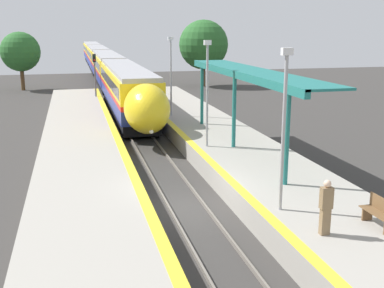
{
  "coord_description": "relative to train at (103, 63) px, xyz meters",
  "views": [
    {
      "loc": [
        -4.14,
        -17.52,
        7.02
      ],
      "look_at": [
        0.59,
        1.51,
        2.25
      ],
      "focal_mm": 45.0,
      "sensor_mm": 36.0,
      "label": 1
    }
  ],
  "objects": [
    {
      "name": "ground_plane",
      "position": [
        0.0,
        -49.67,
        -2.29
      ],
      "size": [
        120.0,
        120.0,
        0.0
      ],
      "primitive_type": "plane",
      "color": "#383533"
    },
    {
      "name": "rail_left",
      "position": [
        -0.72,
        -49.67,
        -2.22
      ],
      "size": [
        0.08,
        90.0,
        0.15
      ],
      "primitive_type": "cube",
      "color": "slate",
      "rests_on": "ground_plane"
    },
    {
      "name": "rail_right",
      "position": [
        0.72,
        -49.67,
        -2.22
      ],
      "size": [
        0.08,
        90.0,
        0.15
      ],
      "primitive_type": "cube",
      "color": "slate",
      "rests_on": "ground_plane"
    },
    {
      "name": "train",
      "position": [
        0.0,
        0.0,
        0.0
      ],
      "size": [
        2.83,
        82.96,
        4.01
      ],
      "color": "black",
      "rests_on": "ground_plane"
    },
    {
      "name": "platform_right",
      "position": [
        4.06,
        -49.67,
        -1.81
      ],
      "size": [
        4.77,
        64.0,
        0.98
      ],
      "color": "#9E998E",
      "rests_on": "ground_plane"
    },
    {
      "name": "platform_left",
      "position": [
        -3.85,
        -49.67,
        -1.81
      ],
      "size": [
        4.36,
        64.0,
        0.98
      ],
      "color": "#9E998E",
      "rests_on": "ground_plane"
    },
    {
      "name": "platform_bench",
      "position": [
        4.91,
        -55.06,
        -0.85
      ],
      "size": [
        0.44,
        1.51,
        0.89
      ],
      "color": "brown",
      "rests_on": "platform_right"
    },
    {
      "name": "person_waiting",
      "position": [
        2.94,
        -55.16,
        -0.43
      ],
      "size": [
        0.36,
        0.22,
        1.71
      ],
      "color": "#7F6647",
      "rests_on": "platform_right"
    },
    {
      "name": "railway_signal",
      "position": [
        -2.17,
        -23.41,
        0.57
      ],
      "size": [
        0.28,
        0.28,
        4.73
      ],
      "color": "#59595E",
      "rests_on": "ground_plane"
    },
    {
      "name": "lamppost_near",
      "position": [
        2.49,
        -52.96,
        1.78
      ],
      "size": [
        0.36,
        0.2,
        5.43
      ],
      "color": "#9E9EA3",
      "rests_on": "platform_right"
    },
    {
      "name": "lamppost_mid",
      "position": [
        2.49,
        -43.7,
        1.78
      ],
      "size": [
        0.36,
        0.2,
        5.43
      ],
      "color": "#9E9EA3",
      "rests_on": "platform_right"
    },
    {
      "name": "lamppost_far",
      "position": [
        2.49,
        -34.44,
        1.78
      ],
      "size": [
        0.36,
        0.2,
        5.43
      ],
      "color": "#9E9EA3",
      "rests_on": "platform_right"
    },
    {
      "name": "station_canopy",
      "position": [
        4.37,
        -44.17,
        2.36
      ],
      "size": [
        2.02,
        15.63,
        3.95
      ],
      "color": "#1E6B66",
      "rests_on": "platform_right"
    },
    {
      "name": "background_tree_left",
      "position": [
        -9.66,
        -9.18,
        2.04
      ],
      "size": [
        4.42,
        4.42,
        6.56
      ],
      "color": "brown",
      "rests_on": "ground_plane"
    },
    {
      "name": "background_tree_right",
      "position": [
        11.35,
        -10.54,
        2.68
      ],
      "size": [
        5.87,
        5.87,
        7.92
      ],
      "color": "brown",
      "rests_on": "ground_plane"
    }
  ]
}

